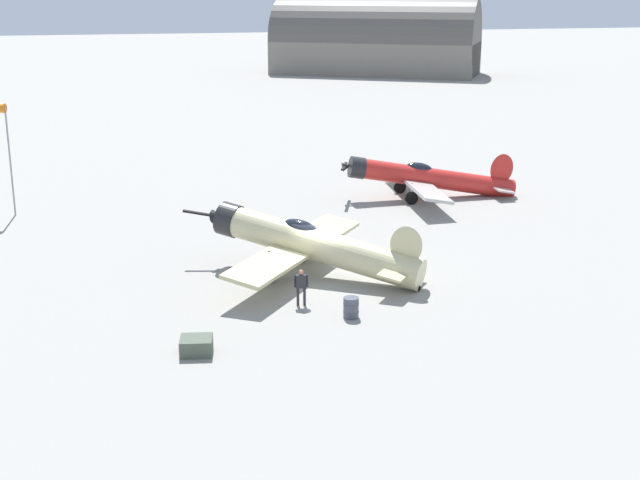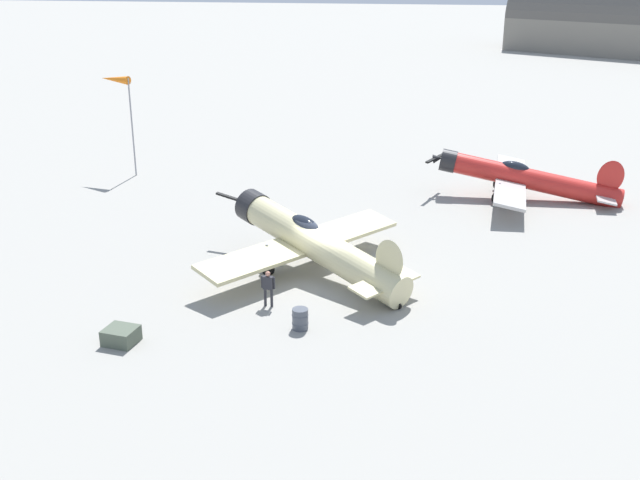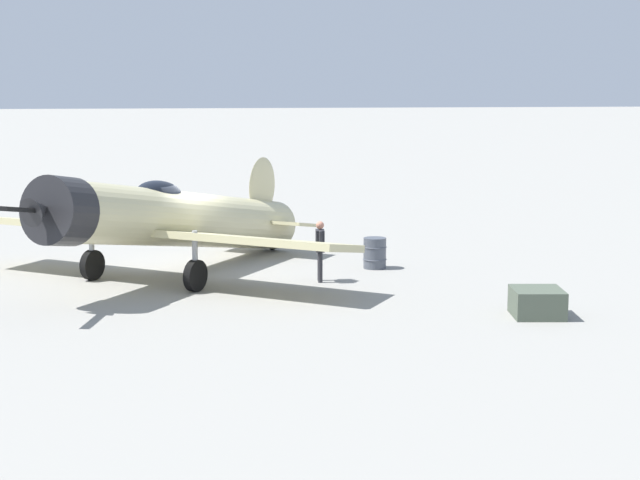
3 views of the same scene
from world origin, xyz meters
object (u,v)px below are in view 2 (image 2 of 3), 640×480
Objects in this scene: airplane_foreground at (312,242)px; airplane_mid_apron at (523,178)px; equipment_crate at (121,336)px; ground_crew_mechanic at (268,285)px; fuel_drum at (300,319)px; windsock_mast at (116,83)px.

airplane_foreground is 17.11m from airplane_mid_apron.
equipment_crate is (-7.90, 6.06, -1.25)m from airplane_foreground.
airplane_mid_apron reaches higher than ground_crew_mechanic.
airplane_mid_apron is 20.90m from ground_crew_mechanic.
airplane_foreground reaches higher than equipment_crate.
airplane_foreground is 5.78m from fuel_drum.
ground_crew_mechanic is 6.37m from equipment_crate.
fuel_drum is at bearing -70.99° from equipment_crate.
windsock_mast is at bearing 0.68° from airplane_mid_apron.
airplane_mid_apron is at bearing -28.20° from ground_crew_mechanic.
ground_crew_mechanic is (-3.81, 1.22, -0.60)m from airplane_foreground.
airplane_foreground is 7.84× the size of equipment_crate.
airplane_mid_apron is at bearing -37.91° from equipment_crate.
equipment_crate is at bearing -157.82° from windsock_mast.
fuel_drum is (-1.84, -1.70, -0.53)m from ground_crew_mechanic.
ground_crew_mechanic is 0.24× the size of windsock_mast.
equipment_crate is 6.91m from fuel_drum.
windsock_mast is (1.72, 26.04, 4.73)m from airplane_mid_apron.
ground_crew_mechanic is 24.27m from windsock_mast.
windsock_mast is (18.98, 14.25, 5.07)m from ground_crew_mechanic.
equipment_crate is at bearing 56.56° from airplane_mid_apron.
windsock_mast is (15.17, 15.47, 4.47)m from airplane_foreground.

